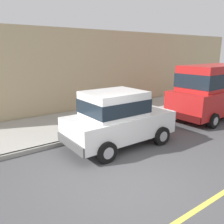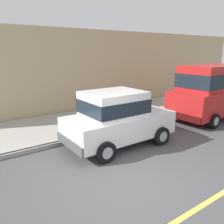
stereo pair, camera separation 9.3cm
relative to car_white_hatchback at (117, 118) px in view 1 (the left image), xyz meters
The scene contains 8 objects.
ground_plane 2.62m from the car_white_hatchback, 31.02° to the right, with size 80.00×80.00×0.00m, color #4C4C4F.
curb 1.91m from the car_white_hatchback, 131.55° to the right, with size 0.16×64.00×0.14m, color gray.
sidewalk 3.30m from the car_white_hatchback, 156.68° to the right, with size 3.60×64.00×0.14m, color #A8A59E.
lane_centre_line 4.01m from the car_white_hatchback, 18.80° to the right, with size 0.12×57.60×0.01m, color #E0D64C.
car_white_hatchback is the anchor object (origin of this frame).
car_red_van 5.82m from the car_white_hatchback, 90.92° to the left, with size 2.27×4.97×2.52m.
dog_brown 3.15m from the car_white_hatchback, 154.77° to the left, with size 0.67×0.45×0.49m.
building_facade 6.67m from the car_white_hatchback, 139.72° to the left, with size 0.50×20.00×4.23m, color tan.
Camera 1 is at (3.91, -3.33, 3.15)m, focal length 37.53 mm.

